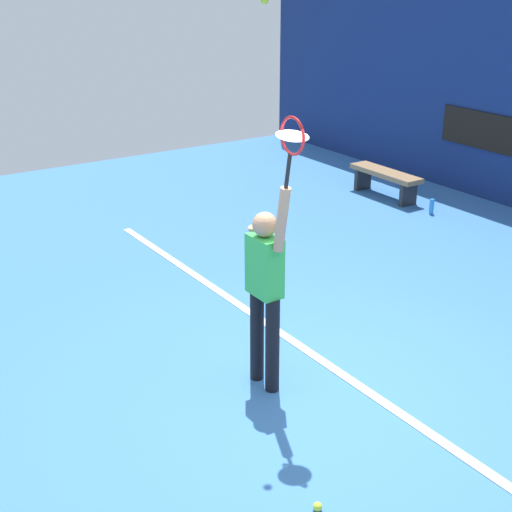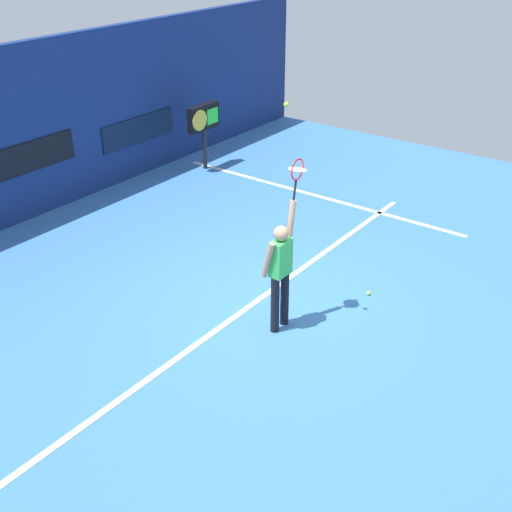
% 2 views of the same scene
% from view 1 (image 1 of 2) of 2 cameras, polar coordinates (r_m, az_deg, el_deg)
% --- Properties ---
extents(ground_plane, '(18.00, 18.00, 0.00)m').
position_cam_1_polar(ground_plane, '(6.93, 4.64, -10.29)').
color(ground_plane, '#3870B2').
extents(sponsor_banner_portside, '(2.20, 0.03, 0.60)m').
position_cam_1_polar(sponsor_banner_portside, '(12.52, 18.09, 9.00)').
color(sponsor_banner_portside, black).
extents(court_baseline, '(10.00, 0.10, 0.01)m').
position_cam_1_polar(court_baseline, '(7.13, 7.02, -9.33)').
color(court_baseline, white).
rests_on(court_baseline, ground_plane).
extents(tennis_player, '(0.59, 0.31, 1.99)m').
position_cam_1_polar(tennis_player, '(6.53, 0.72, -2.26)').
color(tennis_player, black).
rests_on(tennis_player, ground_plane).
extents(tennis_racket, '(0.36, 0.27, 0.62)m').
position_cam_1_polar(tennis_racket, '(5.81, 2.79, 8.97)').
color(tennis_racket, black).
extents(tennis_ball, '(0.07, 0.07, 0.07)m').
position_cam_1_polar(tennis_ball, '(5.93, 0.67, 19.25)').
color(tennis_ball, '#CCE033').
extents(court_bench, '(1.40, 0.36, 0.45)m').
position_cam_1_polar(court_bench, '(12.49, 9.99, 6.02)').
color(court_bench, olive).
rests_on(court_bench, ground_plane).
extents(water_bottle, '(0.07, 0.07, 0.24)m').
position_cam_1_polar(water_bottle, '(11.84, 13.45, 3.76)').
color(water_bottle, '#338CD8').
rests_on(water_bottle, ground_plane).
extents(spare_ball, '(0.07, 0.07, 0.07)m').
position_cam_1_polar(spare_ball, '(5.61, 4.79, -18.78)').
color(spare_ball, '#CCE033').
rests_on(spare_ball, ground_plane).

